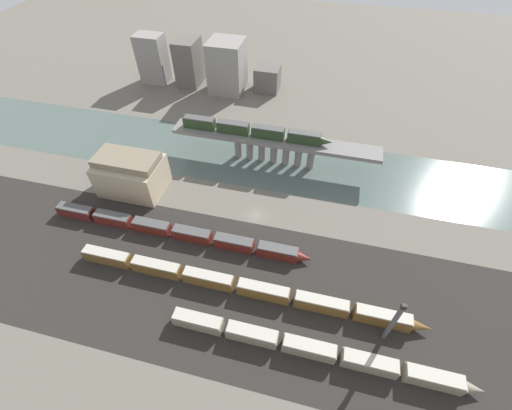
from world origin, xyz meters
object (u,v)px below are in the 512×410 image
Objects in this scene: train_yard_far at (177,232)px; signal_tower at (393,323)px; train_yard_mid at (242,286)px; train_yard_near at (316,350)px; warehouse_building at (131,174)px; train_on_bridge at (255,130)px.

train_yard_far is 57.07m from signal_tower.
train_yard_near is at bearing -29.03° from train_yard_mid.
warehouse_building is 80.56m from signal_tower.
warehouse_building reaches higher than train_yard_mid.
warehouse_building is (-60.68, 37.10, 4.14)m from train_yard_near.
train_on_bridge is 40.63m from train_yard_far.
train_yard_mid is at bearing 150.97° from train_yard_near.
train_yard_mid is (-19.03, 10.56, 0.11)m from train_yard_near.
train_yard_near is (28.15, -60.00, -9.59)m from train_on_bridge.
train_yard_near is 16.58m from signal_tower.
train_on_bridge reaches higher than warehouse_building.
signal_tower is at bearing -21.99° from warehouse_building.
warehouse_building is at bearing 147.50° from train_yard_mid.
train_yard_near is 21.77m from train_yard_mid.
signal_tower reaches higher than warehouse_building.
warehouse_building is at bearing 158.01° from signal_tower.
train_yard_near is at bearing -153.66° from signal_tower.
train_yard_far is at bearing 150.97° from train_yard_near.
train_yard_near is 71.24m from warehouse_building.
train_on_bridge reaches higher than train_yard_mid.
signal_tower is at bearing -15.95° from train_yard_far.
train_yard_far is at bearing -108.40° from train_on_bridge.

